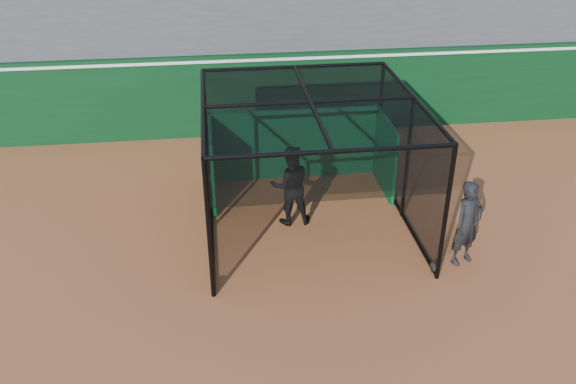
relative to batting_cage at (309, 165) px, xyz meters
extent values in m
plane|color=#98532C|center=(-0.87, -3.02, -1.49)|extent=(120.00, 120.00, 0.00)
cube|color=#093315|center=(-0.87, 5.48, -0.24)|extent=(50.00, 0.45, 2.50)
cube|color=white|center=(-0.87, 5.48, 0.86)|extent=(50.00, 0.50, 0.08)
cube|color=#074C25|center=(0.00, 2.34, -0.54)|extent=(4.41, 0.10, 1.90)
cylinder|color=black|center=(-2.27, -2.29, -1.38)|extent=(0.08, 0.22, 0.22)
cylinder|color=black|center=(2.27, -2.29, -1.38)|extent=(0.08, 0.22, 0.22)
cylinder|color=black|center=(-2.27, 2.26, -1.38)|extent=(0.08, 0.22, 0.22)
cylinder|color=black|center=(2.27, 2.26, -1.38)|extent=(0.08, 0.22, 0.22)
imported|color=black|center=(-0.41, 0.06, -0.52)|extent=(0.96, 0.75, 1.93)
imported|color=black|center=(2.99, -1.99, -0.55)|extent=(0.81, 0.69, 1.88)
cylinder|color=#593819|center=(2.74, -1.94, -0.94)|extent=(0.15, 0.38, 0.99)
camera|label=1|loc=(-2.02, -12.05, 6.07)|focal=38.00mm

